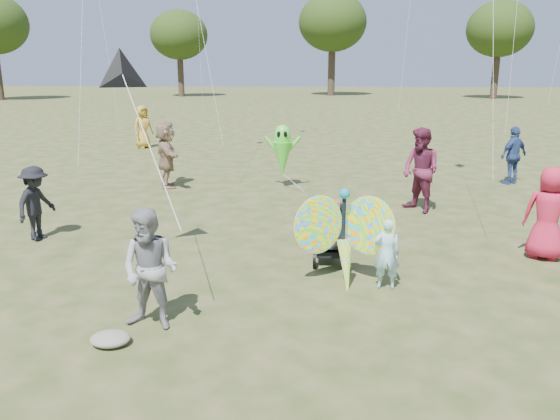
% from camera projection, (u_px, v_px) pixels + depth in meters
% --- Properties ---
extents(ground, '(160.00, 160.00, 0.00)m').
position_uv_depth(ground, '(288.00, 318.00, 7.34)').
color(ground, '#51592B').
rests_on(ground, ground).
extents(child_girl, '(0.41, 0.27, 1.11)m').
position_uv_depth(child_girl, '(387.00, 254.00, 8.17)').
color(child_girl, '#A2DBE6').
rests_on(child_girl, ground).
extents(adult_man, '(0.87, 0.74, 1.58)m').
position_uv_depth(adult_man, '(150.00, 270.00, 6.88)').
color(adult_man, gray).
rests_on(adult_man, ground).
extents(grey_bag, '(0.49, 0.40, 0.16)m').
position_uv_depth(grey_bag, '(110.00, 339.00, 6.62)').
color(grey_bag, gray).
rests_on(grey_bag, ground).
extents(crowd_a, '(0.94, 0.80, 1.64)m').
position_uv_depth(crowd_a, '(548.00, 213.00, 9.40)').
color(crowd_a, red).
rests_on(crowd_a, ground).
extents(crowd_b, '(0.73, 1.03, 1.44)m').
position_uv_depth(crowd_b, '(36.00, 203.00, 10.46)').
color(crowd_b, black).
rests_on(crowd_b, ground).
extents(crowd_c, '(1.02, 0.85, 1.64)m').
position_uv_depth(crowd_c, '(513.00, 155.00, 15.39)').
color(crowd_c, '#2E4781').
rests_on(crowd_c, ground).
extents(crowd_d, '(1.06, 1.77, 1.82)m').
position_uv_depth(crowd_d, '(166.00, 155.00, 14.97)').
color(crowd_d, '#A07E62').
rests_on(crowd_d, ground).
extents(crowd_e, '(1.13, 1.19, 1.94)m').
position_uv_depth(crowd_e, '(421.00, 170.00, 12.41)').
color(crowd_e, maroon).
rests_on(crowd_e, ground).
extents(crowd_g, '(0.95, 0.99, 1.71)m').
position_uv_depth(crowd_g, '(143.00, 127.00, 22.07)').
color(crowd_g, gold).
rests_on(crowd_g, ground).
extents(jogging_stroller, '(0.53, 1.06, 1.09)m').
position_uv_depth(jogging_stroller, '(329.00, 226.00, 9.36)').
color(jogging_stroller, black).
rests_on(jogging_stroller, ground).
extents(butterfly_kite, '(1.74, 0.75, 1.73)m').
position_uv_depth(butterfly_kite, '(344.00, 238.00, 8.24)').
color(butterfly_kite, red).
rests_on(butterfly_kite, ground).
extents(delta_kite_rig, '(1.80, 2.39, 2.30)m').
position_uv_depth(delta_kite_rig, '(123.00, 75.00, 8.40)').
color(delta_kite_rig, black).
rests_on(delta_kite_rig, ground).
extents(alien_kite, '(1.12, 0.69, 1.74)m').
position_uv_depth(alien_kite, '(282.00, 153.00, 14.85)').
color(alien_kite, '#53E836').
rests_on(alien_kite, ground).
extents(tree_line, '(91.78, 33.60, 10.79)m').
position_uv_depth(tree_line, '(354.00, 23.00, 48.72)').
color(tree_line, '#3A2D21').
rests_on(tree_line, ground).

